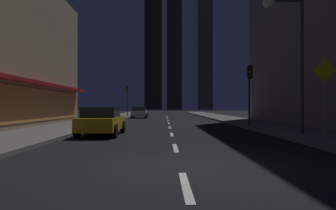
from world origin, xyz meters
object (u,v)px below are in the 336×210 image
Objects in this scene: fire_hydrant_far_left at (109,117)px; traffic_light_far_left at (127,94)px; traffic_light_near_right at (250,82)px; car_parked_far at (140,112)px; car_parked_near at (102,121)px; street_lamp_right at (285,32)px; pedestrian_crossing_sign at (325,92)px.

traffic_light_far_left is (0.40, 11.72, 2.74)m from fire_hydrant_far_left.
fire_hydrant_far_left is 0.16× the size of traffic_light_near_right.
car_parked_near is at bearing -90.00° from car_parked_far.
fire_hydrant_far_left is 19.91m from street_lamp_right.
traffic_light_near_right is 9.69m from pedestrian_crossing_sign.
street_lamp_right is (10.88, -27.46, 1.87)m from traffic_light_far_left.
pedestrian_crossing_sign reaches higher than car_parked_near.
pedestrian_crossing_sign is (0.10, -9.61, -1.18)m from traffic_light_near_right.
fire_hydrant_far_left is at bearing -103.91° from car_parked_far.
traffic_light_far_left is (-1.90, 2.43, 2.45)m from car_parked_far.
traffic_light_near_right reaches higher than pedestrian_crossing_sign.
pedestrian_crossing_sign is (11.50, -18.91, 1.56)m from fire_hydrant_far_left.
pedestrian_crossing_sign is at bearing -86.03° from street_lamp_right.
traffic_light_near_right is 23.72m from traffic_light_far_left.
traffic_light_far_left is (-11.00, 21.02, 0.00)m from traffic_light_near_right.
car_parked_far is at bearing 108.07° from pedestrian_crossing_sign.
traffic_light_near_right is (9.10, 5.28, 2.45)m from car_parked_near.
car_parked_near and car_parked_far have the same top height.
car_parked_far is 3.94m from traffic_light_far_left.
traffic_light_near_right is at bearing 90.60° from pedestrian_crossing_sign.
street_lamp_right is at bearing -54.38° from fire_hydrant_far_left.
car_parked_far is 0.64× the size of street_lamp_right.
traffic_light_near_right is at bearing -62.37° from traffic_light_far_left.
car_parked_far is 1.34× the size of pedestrian_crossing_sign.
car_parked_far is (0.00, 23.87, 0.00)m from car_parked_near.
fire_hydrant_far_left is 22.19m from pedestrian_crossing_sign.
traffic_light_near_right is at bearing 88.93° from street_lamp_right.
car_parked_far is at bearing 116.08° from traffic_light_near_right.
car_parked_near is at bearing -85.87° from traffic_light_far_left.
traffic_light_far_left reaches higher than fire_hydrant_far_left.
traffic_light_near_right and traffic_light_far_left have the same top height.
car_parked_near is 1.01× the size of traffic_light_far_left.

